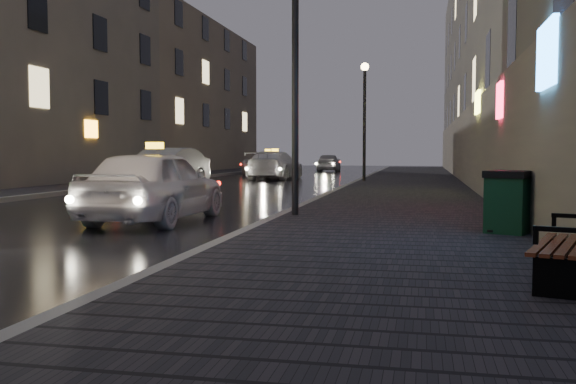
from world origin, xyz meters
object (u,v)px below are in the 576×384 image
Objects in this scene: lamp_far at (365,106)px; taxi_far at (268,163)px; car_left_mid at (165,168)px; taxi_near at (155,185)px; taxi_mid at (275,165)px; trash_bin at (509,201)px; lamp_near at (295,53)px; bench at (575,243)px; car_far at (329,163)px.

lamp_far is 0.99× the size of taxi_far.
taxi_near is at bearing -61.28° from car_left_mid.
taxi_mid is 0.95× the size of taxi_far.
lamp_far is at bearing -99.49° from taxi_near.
car_left_mid is (-11.52, 13.39, 0.15)m from trash_bin.
taxi_far is (-2.01, 6.66, 0.00)m from taxi_mid.
lamp_near and lamp_far have the same top height.
lamp_far is at bearing -57.42° from taxi_far.
bench is (4.06, -22.34, -2.92)m from lamp_far.
trash_bin is 0.19× the size of taxi_far.
lamp_near is 0.99× the size of taxi_far.
taxi_near is 1.15× the size of car_far.
taxi_near is at bearing 157.28° from bench.
taxi_far is at bearing -70.87° from taxi_mid.
lamp_near is at bearing 93.61° from car_far.
lamp_near is 1.00× the size of lamp_far.
taxi_near is 33.59m from car_far.
lamp_far is at bearing 144.16° from taxi_mid.
trash_bin is at bearing 166.78° from taxi_near.
lamp_far reaches higher than car_far.
bench is 27.84m from taxi_mid.
taxi_near is 27.52m from taxi_far.
lamp_near is 1.08× the size of car_left_mid.
taxi_far is (0.51, 15.44, -0.07)m from car_left_mid.
taxi_mid is at bearing -74.22° from taxi_far.
taxi_far is at bearing 125.73° from bench.
trash_bin is at bearing -70.10° from taxi_far.
bench is 0.39× the size of taxi_near.
taxi_mid is at bearing 80.88° from car_left_mid.
taxi_mid is (-5.05, 3.97, -2.75)m from lamp_far.
taxi_far reaches higher than car_far.
lamp_near is at bearing -168.45° from taxi_near.
bench is 0.32× the size of taxi_far.
bench is at bearing 140.49° from taxi_near.
lamp_near reaches higher than taxi_near.
taxi_near reaches higher than trash_bin.
car_left_mid reaches higher than taxi_near.
trash_bin is (3.95, -18.21, -2.83)m from lamp_far.
bench is 1.72× the size of trash_bin.
lamp_far is 13.05m from taxi_far.
lamp_far is 9.36m from car_left_mid.
taxi_far is at bearing 135.15° from trash_bin.
lamp_far is at bearing 117.39° from bench.
bench is 34.79m from taxi_far.
car_left_mid reaches higher than taxi_mid.
taxi_mid is (2.52, 8.78, -0.07)m from car_left_mid.
car_far is at bearing 127.09° from trash_bin.
bench is at bearing -72.36° from taxi_far.
lamp_far reaches higher than car_left_mid.
lamp_near is 1.04× the size of taxi_mid.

